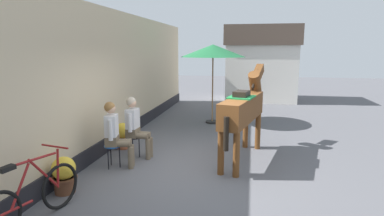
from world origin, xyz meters
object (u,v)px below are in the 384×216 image
object	(u,v)px
seated_visitor_near	(115,131)
cafe_parasol	(213,51)
saddled_horse_center	(244,108)
seated_visitor_far	(135,124)
flower_planter_near	(64,174)
flower_planter_far	(123,135)
leaning_bicycle	(32,198)

from	to	relation	value
seated_visitor_near	cafe_parasol	bearing A→B (deg)	71.66
saddled_horse_center	cafe_parasol	xyz separation A→B (m)	(-1.10, 3.41, 1.20)
seated_visitor_far	saddled_horse_center	bearing A→B (deg)	8.36
saddled_horse_center	flower_planter_near	xyz separation A→B (m)	(-2.95, -2.33, -0.82)
seated_visitor_near	flower_planter_far	bearing A→B (deg)	106.38
flower_planter_near	cafe_parasol	bearing A→B (deg)	72.12
seated_visitor_far	flower_planter_far	xyz separation A→B (m)	(-0.56, 0.59, -0.44)
flower_planter_near	leaning_bicycle	bearing A→B (deg)	-81.80
seated_visitor_far	flower_planter_near	world-z (taller)	seated_visitor_far
leaning_bicycle	flower_planter_near	bearing A→B (deg)	98.20
saddled_horse_center	flower_planter_far	bearing A→B (deg)	175.38
flower_planter_far	leaning_bicycle	world-z (taller)	leaning_bicycle
seated_visitor_far	leaning_bicycle	size ratio (longest dim) A/B	0.80
leaning_bicycle	cafe_parasol	xyz separation A→B (m)	(1.71, 6.74, 1.97)
seated_visitor_far	cafe_parasol	distance (m)	4.28
leaning_bicycle	cafe_parasol	world-z (taller)	cafe_parasol
seated_visitor_far	leaning_bicycle	world-z (taller)	seated_visitor_far
seated_visitor_near	leaning_bicycle	bearing A→B (deg)	-95.79
flower_planter_near	flower_planter_far	size ratio (longest dim) A/B	1.00
saddled_horse_center	cafe_parasol	distance (m)	3.78
flower_planter_near	leaning_bicycle	world-z (taller)	leaning_bicycle
flower_planter_far	leaning_bicycle	size ratio (longest dim) A/B	0.37
flower_planter_near	leaning_bicycle	distance (m)	1.02
seated_visitor_near	leaning_bicycle	world-z (taller)	seated_visitor_near
flower_planter_near	flower_planter_far	bearing A→B (deg)	89.99
saddled_horse_center	flower_planter_near	size ratio (longest dim) A/B	4.61
saddled_horse_center	seated_visitor_far	bearing A→B (deg)	-171.64
seated_visitor_far	flower_planter_near	bearing A→B (deg)	-105.83
seated_visitor_near	flower_planter_far	distance (m)	1.41
seated_visitor_near	saddled_horse_center	xyz separation A→B (m)	(2.58, 1.04, 0.38)
cafe_parasol	leaning_bicycle	bearing A→B (deg)	-104.21
seated_visitor_near	flower_planter_near	xyz separation A→B (m)	(-0.38, -1.29, -0.44)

